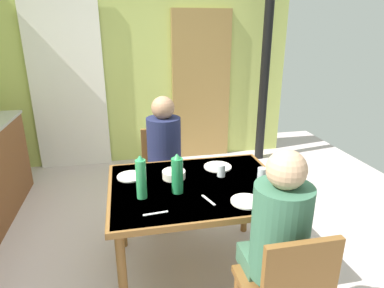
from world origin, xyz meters
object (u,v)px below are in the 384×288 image
(dining_table, at_px, (196,194))
(serving_bowl_center, at_px, (174,174))
(person_far_diner, at_px, (164,146))
(water_bottle_green_near, at_px, (141,178))
(person_near_diner, at_px, (279,228))
(water_bottle_green_far, at_px, (177,174))
(chair_far_diner, at_px, (163,169))

(dining_table, relative_size, serving_bowl_center, 7.17)
(person_far_diner, height_order, serving_bowl_center, person_far_diner)
(person_far_diner, xyz_separation_m, water_bottle_green_near, (-0.25, -0.80, 0.08))
(dining_table, xyz_separation_m, person_near_diner, (0.29, -0.69, 0.13))
(water_bottle_green_near, bearing_deg, person_far_diner, 72.82)
(serving_bowl_center, bearing_deg, dining_table, -45.23)
(dining_table, bearing_deg, water_bottle_green_far, -150.38)
(person_near_diner, xyz_separation_m, water_bottle_green_near, (-0.67, 0.58, 0.08))
(person_far_diner, distance_m, water_bottle_green_far, 0.78)
(person_far_diner, xyz_separation_m, water_bottle_green_far, (-0.01, -0.78, 0.07))
(person_near_diner, bearing_deg, chair_far_diner, 105.49)
(water_bottle_green_far, distance_m, serving_bowl_center, 0.25)
(dining_table, height_order, chair_far_diner, chair_far_diner)
(dining_table, distance_m, person_far_diner, 0.72)
(water_bottle_green_far, bearing_deg, water_bottle_green_near, -173.62)
(dining_table, xyz_separation_m, serving_bowl_center, (-0.14, 0.14, 0.10))
(water_bottle_green_far, bearing_deg, dining_table, 29.62)
(water_bottle_green_near, bearing_deg, water_bottle_green_far, 6.38)
(person_far_diner, xyz_separation_m, serving_bowl_center, (-0.00, -0.55, -0.03))
(dining_table, bearing_deg, water_bottle_green_near, -163.94)
(dining_table, relative_size, chair_far_diner, 1.40)
(person_near_diner, xyz_separation_m, person_far_diner, (-0.42, 1.39, 0.00))
(water_bottle_green_near, height_order, serving_bowl_center, water_bottle_green_near)
(dining_table, xyz_separation_m, water_bottle_green_near, (-0.39, -0.11, 0.21))
(dining_table, bearing_deg, serving_bowl_center, 134.77)
(dining_table, bearing_deg, chair_far_diner, 99.37)
(water_bottle_green_near, distance_m, water_bottle_green_far, 0.24)
(dining_table, height_order, water_bottle_green_near, water_bottle_green_near)
(chair_far_diner, bearing_deg, water_bottle_green_near, 75.19)
(dining_table, xyz_separation_m, person_far_diner, (-0.14, 0.69, 0.13))
(person_far_diner, bearing_deg, person_near_diner, 106.93)
(chair_far_diner, bearing_deg, water_bottle_green_far, 89.26)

